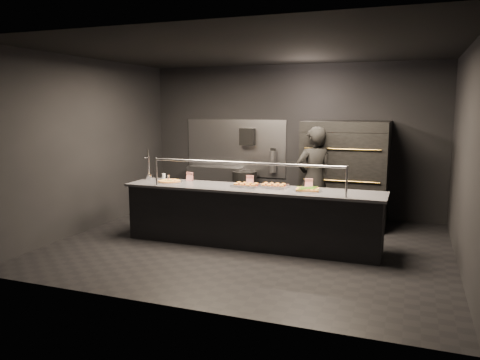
{
  "coord_description": "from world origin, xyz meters",
  "views": [
    {
      "loc": [
        2.33,
        -6.78,
        2.16
      ],
      "look_at": [
        -0.26,
        0.2,
        1.0
      ],
      "focal_mm": 35.0,
      "sensor_mm": 36.0,
      "label": 1
    }
  ],
  "objects_px": {
    "pizza_oven": "(346,172)",
    "slider_tray_b": "(273,186)",
    "prep_shelf": "(216,187)",
    "trash_bin": "(245,191)",
    "beer_tap": "(148,170)",
    "slider_tray_a": "(246,185)",
    "worker": "(314,180)",
    "round_pizza": "(169,181)",
    "towel_dispenser": "(247,137)",
    "square_pizza": "(308,190)",
    "fire_extinguisher": "(273,161)",
    "service_counter": "(251,216)"
  },
  "relations": [
    {
      "from": "slider_tray_b",
      "to": "beer_tap",
      "type": "bearing_deg",
      "value": 178.46
    },
    {
      "from": "pizza_oven",
      "to": "round_pizza",
      "type": "distance_m",
      "value": 3.25
    },
    {
      "from": "beer_tap",
      "to": "slider_tray_a",
      "type": "xyz_separation_m",
      "value": [
        1.85,
        -0.15,
        -0.13
      ]
    },
    {
      "from": "fire_extinguisher",
      "to": "pizza_oven",
      "type": "bearing_deg",
      "value": -17.89
    },
    {
      "from": "fire_extinguisher",
      "to": "square_pizza",
      "type": "bearing_deg",
      "value": -62.45
    },
    {
      "from": "fire_extinguisher",
      "to": "trash_bin",
      "type": "distance_m",
      "value": 0.86
    },
    {
      "from": "service_counter",
      "to": "slider_tray_b",
      "type": "distance_m",
      "value": 0.6
    },
    {
      "from": "slider_tray_b",
      "to": "worker",
      "type": "relative_size",
      "value": 0.27
    },
    {
      "from": "towel_dispenser",
      "to": "prep_shelf",
      "type": "bearing_deg",
      "value": -174.29
    },
    {
      "from": "beer_tap",
      "to": "trash_bin",
      "type": "xyz_separation_m",
      "value": [
        1.05,
        2.02,
        -0.65
      ]
    },
    {
      "from": "worker",
      "to": "slider_tray_b",
      "type": "bearing_deg",
      "value": 29.76
    },
    {
      "from": "slider_tray_a",
      "to": "trash_bin",
      "type": "height_order",
      "value": "slider_tray_a"
    },
    {
      "from": "pizza_oven",
      "to": "slider_tray_b",
      "type": "relative_size",
      "value": 3.92
    },
    {
      "from": "slider_tray_a",
      "to": "trash_bin",
      "type": "bearing_deg",
      "value": 110.22
    },
    {
      "from": "service_counter",
      "to": "trash_bin",
      "type": "xyz_separation_m",
      "value": [
        -0.9,
        2.22,
        -0.04
      ]
    },
    {
      "from": "beer_tap",
      "to": "slider_tray_a",
      "type": "distance_m",
      "value": 1.86
    },
    {
      "from": "service_counter",
      "to": "prep_shelf",
      "type": "relative_size",
      "value": 3.42
    },
    {
      "from": "towel_dispenser",
      "to": "trash_bin",
      "type": "height_order",
      "value": "towel_dispenser"
    },
    {
      "from": "service_counter",
      "to": "pizza_oven",
      "type": "xyz_separation_m",
      "value": [
        1.2,
        1.9,
        0.5
      ]
    },
    {
      "from": "prep_shelf",
      "to": "slider_tray_b",
      "type": "relative_size",
      "value": 2.46
    },
    {
      "from": "towel_dispenser",
      "to": "square_pizza",
      "type": "distance_m",
      "value": 3.03
    },
    {
      "from": "prep_shelf",
      "to": "trash_bin",
      "type": "relative_size",
      "value": 1.42
    },
    {
      "from": "round_pizza",
      "to": "trash_bin",
      "type": "height_order",
      "value": "round_pizza"
    },
    {
      "from": "slider_tray_a",
      "to": "slider_tray_b",
      "type": "height_order",
      "value": "same"
    },
    {
      "from": "slider_tray_b",
      "to": "towel_dispenser",
      "type": "bearing_deg",
      "value": 118.51
    },
    {
      "from": "slider_tray_b",
      "to": "worker",
      "type": "height_order",
      "value": "worker"
    },
    {
      "from": "towel_dispenser",
      "to": "pizza_oven",
      "type": "bearing_deg",
      "value": -13.14
    },
    {
      "from": "round_pizza",
      "to": "slider_tray_a",
      "type": "height_order",
      "value": "slider_tray_a"
    },
    {
      "from": "prep_shelf",
      "to": "square_pizza",
      "type": "height_order",
      "value": "square_pizza"
    },
    {
      "from": "service_counter",
      "to": "round_pizza",
      "type": "bearing_deg",
      "value": 178.96
    },
    {
      "from": "service_counter",
      "to": "pizza_oven",
      "type": "height_order",
      "value": "pizza_oven"
    },
    {
      "from": "pizza_oven",
      "to": "service_counter",
      "type": "bearing_deg",
      "value": -122.27
    },
    {
      "from": "pizza_oven",
      "to": "trash_bin",
      "type": "distance_m",
      "value": 2.19
    },
    {
      "from": "prep_shelf",
      "to": "fire_extinguisher",
      "type": "distance_m",
      "value": 1.39
    },
    {
      "from": "slider_tray_a",
      "to": "square_pizza",
      "type": "xyz_separation_m",
      "value": [
        0.99,
        -0.03,
        -0.01
      ]
    },
    {
      "from": "round_pizza",
      "to": "worker",
      "type": "height_order",
      "value": "worker"
    },
    {
      "from": "pizza_oven",
      "to": "slider_tray_a",
      "type": "xyz_separation_m",
      "value": [
        -1.3,
        -1.85,
        -0.02
      ]
    },
    {
      "from": "trash_bin",
      "to": "square_pizza",
      "type": "bearing_deg",
      "value": -50.82
    },
    {
      "from": "pizza_oven",
      "to": "slider_tray_a",
      "type": "relative_size",
      "value": 3.85
    },
    {
      "from": "beer_tap",
      "to": "round_pizza",
      "type": "relative_size",
      "value": 1.27
    },
    {
      "from": "pizza_oven",
      "to": "slider_tray_b",
      "type": "height_order",
      "value": "pizza_oven"
    },
    {
      "from": "prep_shelf",
      "to": "beer_tap",
      "type": "height_order",
      "value": "beer_tap"
    },
    {
      "from": "pizza_oven",
      "to": "prep_shelf",
      "type": "distance_m",
      "value": 2.88
    },
    {
      "from": "fire_extinguisher",
      "to": "slider_tray_b",
      "type": "xyz_separation_m",
      "value": [
        0.67,
        -2.26,
        -0.11
      ]
    },
    {
      "from": "fire_extinguisher",
      "to": "round_pizza",
      "type": "height_order",
      "value": "fire_extinguisher"
    },
    {
      "from": "fire_extinguisher",
      "to": "slider_tray_b",
      "type": "bearing_deg",
      "value": -73.43
    },
    {
      "from": "towel_dispenser",
      "to": "square_pizza",
      "type": "relative_size",
      "value": 0.83
    },
    {
      "from": "square_pizza",
      "to": "trash_bin",
      "type": "xyz_separation_m",
      "value": [
        -1.79,
        2.2,
        -0.52
      ]
    },
    {
      "from": "towel_dispenser",
      "to": "trash_bin",
      "type": "relative_size",
      "value": 0.41
    },
    {
      "from": "pizza_oven",
      "to": "fire_extinguisher",
      "type": "xyz_separation_m",
      "value": [
        -1.55,
        0.5,
        0.09
      ]
    }
  ]
}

